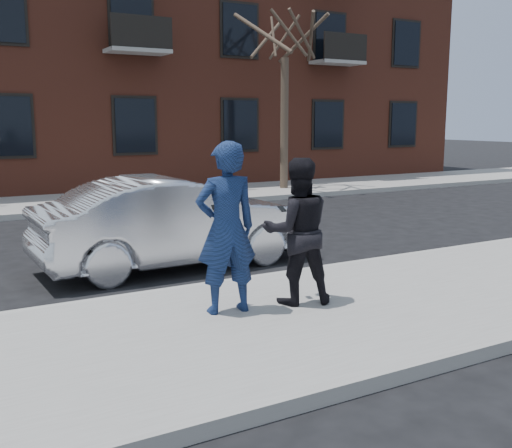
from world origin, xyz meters
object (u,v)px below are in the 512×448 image
silver_sedan (176,222)px  man_peacoat (297,231)px  man_hoodie (226,228)px  street_tree (285,19)px

silver_sedan → man_peacoat: size_ratio=2.51×
silver_sedan → man_hoodie: size_ratio=2.25×
silver_sedan → man_hoodie: (-0.54, -2.91, 0.41)m
man_peacoat → man_hoodie: bearing=11.7°
man_peacoat → street_tree: bearing=-103.6°
silver_sedan → man_hoodie: bearing=167.9°
street_tree → man_hoodie: bearing=-125.0°
street_tree → man_peacoat: size_ratio=3.79×
street_tree → man_peacoat: 13.42m
street_tree → silver_sedan: street_tree is taller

